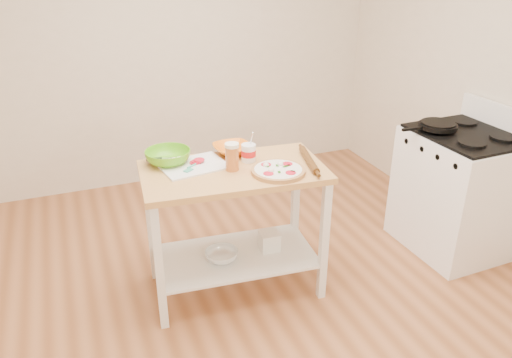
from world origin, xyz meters
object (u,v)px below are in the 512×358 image
at_px(gas_stove, 457,191).
at_px(skillet, 437,126).
at_px(spatula, 191,168).
at_px(green_bowl, 168,157).
at_px(prep_island, 234,205).
at_px(knife, 162,159).
at_px(pizza, 278,170).
at_px(beer_pint, 232,157).
at_px(orange_bowl, 233,149).
at_px(yogurt_tub, 249,153).
at_px(shelf_bin, 269,241).
at_px(cutting_board, 193,165).
at_px(rolling_pin, 309,160).
at_px(shelf_glass_bowl, 222,256).

xyz_separation_m(gas_stove, skillet, (-0.17, 0.14, 0.50)).
xyz_separation_m(spatula, green_bowl, (-0.11, 0.15, 0.03)).
bearing_deg(prep_island, knife, 143.81).
xyz_separation_m(prep_island, gas_stove, (1.75, -0.11, -0.17)).
height_order(pizza, beer_pint, beer_pint).
bearing_deg(orange_bowl, yogurt_tub, -71.57).
bearing_deg(pizza, beer_pint, 149.34).
distance_m(skillet, shelf_bin, 1.49).
xyz_separation_m(gas_stove, pizza, (-1.52, -0.04, 0.44)).
xyz_separation_m(gas_stove, green_bowl, (-2.11, 0.35, 0.47)).
distance_m(gas_stove, cutting_board, 2.04).
distance_m(yogurt_tub, rolling_pin, 0.39).
bearing_deg(orange_bowl, pizza, -68.64).
distance_m(gas_stove, knife, 2.22).
height_order(skillet, knife, skillet).
bearing_deg(green_bowl, orange_bowl, 1.34).
xyz_separation_m(prep_island, skillet, (1.58, 0.03, 0.33)).
bearing_deg(skillet, rolling_pin, -170.77).
bearing_deg(skillet, orange_bowl, 174.83).
height_order(prep_island, skillet, skillet).
height_order(spatula, yogurt_tub, yogurt_tub).
xyz_separation_m(cutting_board, beer_pint, (0.22, -0.14, 0.08)).
bearing_deg(shelf_glass_bowl, shelf_bin, 1.33).
distance_m(skillet, orange_bowl, 1.52).
bearing_deg(shelf_glass_bowl, cutting_board, 127.84).
relative_size(yogurt_tub, rolling_pin, 0.53).
xyz_separation_m(prep_island, shelf_glass_bowl, (-0.10, -0.02, -0.35)).
relative_size(knife, beer_pint, 1.55).
bearing_deg(cutting_board, orange_bowl, 11.36).
bearing_deg(gas_stove, prep_island, 174.87).
relative_size(prep_island, knife, 4.43).
distance_m(cutting_board, beer_pint, 0.27).
bearing_deg(shelf_glass_bowl, pizza, -21.07).
xyz_separation_m(cutting_board, shelf_glass_bowl, (0.12, -0.16, -0.61)).
bearing_deg(beer_pint, skillet, 1.25).
bearing_deg(beer_pint, gas_stove, -3.31).
height_order(shelf_glass_bowl, shelf_bin, shelf_bin).
xyz_separation_m(spatula, shelf_bin, (0.50, -0.10, -0.59)).
bearing_deg(shelf_bin, cutting_board, 162.28).
bearing_deg(gas_stove, skillet, 139.88).
distance_m(cutting_board, spatula, 0.06).
bearing_deg(gas_stove, rolling_pin, 177.65).
distance_m(knife, beer_pint, 0.49).
bearing_deg(prep_island, gas_stove, -3.63).
bearing_deg(shelf_bin, gas_stove, -3.61).
height_order(skillet, green_bowl, same).
height_order(prep_island, beer_pint, beer_pint).
height_order(orange_bowl, shelf_glass_bowl, orange_bowl).
height_order(prep_island, knife, knife).
bearing_deg(cutting_board, spatula, -124.15).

